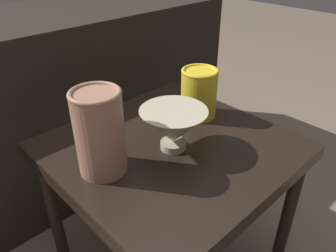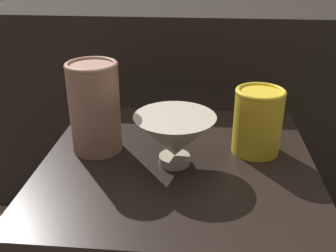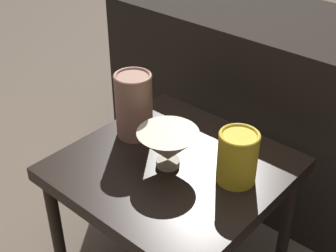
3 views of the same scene
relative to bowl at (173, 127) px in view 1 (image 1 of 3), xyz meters
name	(u,v)px [view 1 (image 1 of 3)]	position (x,y,z in m)	size (l,w,h in m)	color
table	(171,161)	(0.01, 0.02, -0.11)	(0.56, 0.55, 0.45)	black
couch_backdrop	(57,102)	(0.01, 0.65, -0.17)	(1.36, 0.50, 0.68)	black
bowl	(173,127)	(0.00, 0.00, 0.00)	(0.16, 0.16, 0.11)	#B2A88E
vase_textured_left	(99,132)	(-0.17, 0.05, 0.04)	(0.11, 0.11, 0.20)	#996B56
vase_colorful_right	(199,92)	(0.17, 0.07, 0.01)	(0.10, 0.10, 0.14)	gold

